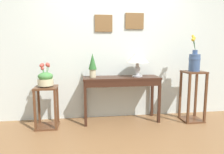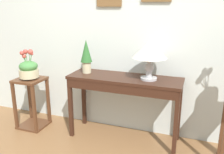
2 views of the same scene
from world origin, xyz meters
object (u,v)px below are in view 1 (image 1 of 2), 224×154
at_px(console_table, 122,83).
at_px(potted_plant_on_console, 93,64).
at_px(flower_vase_tall_right, 194,60).
at_px(pedestal_stand_right, 192,96).
at_px(table_lamp, 137,58).
at_px(planter_bowl_wide_left, 45,78).
at_px(pedestal_stand_left, 47,107).

relative_size(console_table, potted_plant_on_console, 3.26).
relative_size(potted_plant_on_console, flower_vase_tall_right, 0.65).
bearing_deg(pedestal_stand_right, table_lamp, 170.42).
bearing_deg(planter_bowl_wide_left, table_lamp, 4.65).
bearing_deg(console_table, pedestal_stand_left, -175.41).
relative_size(table_lamp, pedestal_stand_left, 0.65).
height_order(pedestal_stand_left, planter_bowl_wide_left, planter_bowl_wide_left).
xyz_separation_m(potted_plant_on_console, flower_vase_tall_right, (1.74, -0.18, 0.07)).
bearing_deg(potted_plant_on_console, flower_vase_tall_right, -5.97).
bearing_deg(pedestal_stand_right, flower_vase_tall_right, -167.52).
distance_m(console_table, flower_vase_tall_right, 1.32).
height_order(pedestal_stand_left, flower_vase_tall_right, flower_vase_tall_right).
height_order(console_table, flower_vase_tall_right, flower_vase_tall_right).
height_order(table_lamp, pedestal_stand_right, table_lamp).
height_order(table_lamp, potted_plant_on_console, table_lamp).
xyz_separation_m(table_lamp, pedestal_stand_left, (-1.53, -0.12, -0.78)).
xyz_separation_m(potted_plant_on_console, pedestal_stand_left, (-0.75, -0.14, -0.68)).
distance_m(table_lamp, planter_bowl_wide_left, 1.57).
xyz_separation_m(pedestal_stand_left, planter_bowl_wide_left, (-0.00, 0.00, 0.47)).
bearing_deg(planter_bowl_wide_left, flower_vase_tall_right, -0.90).
relative_size(console_table, table_lamp, 2.99).
height_order(table_lamp, flower_vase_tall_right, flower_vase_tall_right).
bearing_deg(planter_bowl_wide_left, potted_plant_on_console, 10.70).
bearing_deg(potted_plant_on_console, pedestal_stand_left, -169.27).
xyz_separation_m(table_lamp, flower_vase_tall_right, (0.97, -0.16, -0.03)).
xyz_separation_m(console_table, planter_bowl_wide_left, (-1.25, -0.10, 0.13)).
xyz_separation_m(console_table, pedestal_stand_right, (1.25, -0.14, -0.24)).
bearing_deg(console_table, potted_plant_on_console, 175.03).
relative_size(potted_plant_on_console, pedestal_stand_right, 0.46).
bearing_deg(table_lamp, console_table, -175.00).
xyz_separation_m(table_lamp, potted_plant_on_console, (-0.78, 0.02, -0.10)).
relative_size(console_table, flower_vase_tall_right, 2.13).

